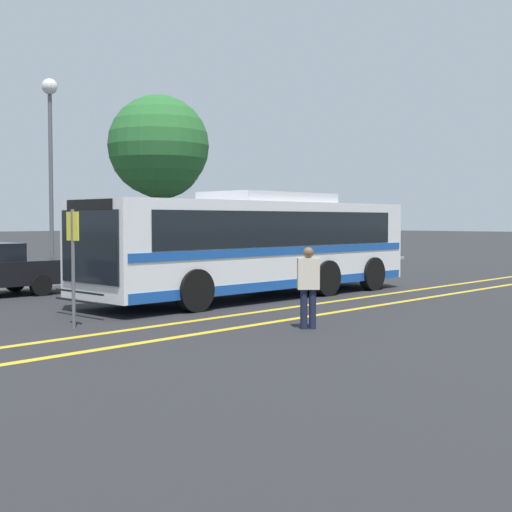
{
  "coord_description": "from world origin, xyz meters",
  "views": [
    {
      "loc": [
        -15.63,
        -13.59,
        2.12
      ],
      "look_at": [
        -1.38,
        -0.29,
        1.13
      ],
      "focal_mm": 50.0,
      "sensor_mm": 36.0,
      "label": 1
    }
  ],
  "objects_px": {
    "transit_bus": "(256,243)",
    "street_lamp": "(50,132)",
    "pedestrian_0": "(308,283)",
    "bus_stop_sign": "(73,253)",
    "tree_0": "(161,157)",
    "tree_1": "(158,146)"
  },
  "relations": [
    {
      "from": "tree_1",
      "to": "bus_stop_sign",
      "type": "bearing_deg",
      "value": -135.78
    },
    {
      "from": "transit_bus",
      "to": "tree_1",
      "type": "height_order",
      "value": "tree_1"
    },
    {
      "from": "street_lamp",
      "to": "tree_1",
      "type": "relative_size",
      "value": 0.98
    },
    {
      "from": "transit_bus",
      "to": "pedestrian_0",
      "type": "distance_m",
      "value": 5.83
    },
    {
      "from": "transit_bus",
      "to": "street_lamp",
      "type": "relative_size",
      "value": 1.58
    },
    {
      "from": "tree_0",
      "to": "street_lamp",
      "type": "bearing_deg",
      "value": -155.3
    },
    {
      "from": "transit_bus",
      "to": "tree_0",
      "type": "relative_size",
      "value": 1.57
    },
    {
      "from": "pedestrian_0",
      "to": "street_lamp",
      "type": "height_order",
      "value": "street_lamp"
    },
    {
      "from": "street_lamp",
      "to": "pedestrian_0",
      "type": "bearing_deg",
      "value": -99.94
    },
    {
      "from": "pedestrian_0",
      "to": "street_lamp",
      "type": "xyz_separation_m",
      "value": [
        2.3,
        13.13,
        4.21
      ]
    },
    {
      "from": "street_lamp",
      "to": "tree_1",
      "type": "xyz_separation_m",
      "value": [
        5.03,
        0.38,
        -0.07
      ]
    },
    {
      "from": "pedestrian_0",
      "to": "street_lamp",
      "type": "distance_m",
      "value": 13.98
    },
    {
      "from": "transit_bus",
      "to": "tree_1",
      "type": "xyz_separation_m",
      "value": [
        3.84,
        8.88,
        3.55
      ]
    },
    {
      "from": "transit_bus",
      "to": "bus_stop_sign",
      "type": "xyz_separation_m",
      "value": [
        -6.6,
        -1.28,
        -0.02
      ]
    },
    {
      "from": "street_lamp",
      "to": "tree_0",
      "type": "xyz_separation_m",
      "value": [
        7.83,
        3.6,
        -0.12
      ]
    },
    {
      "from": "transit_bus",
      "to": "bus_stop_sign",
      "type": "bearing_deg",
      "value": 101.94
    },
    {
      "from": "bus_stop_sign",
      "to": "street_lamp",
      "type": "distance_m",
      "value": 11.75
    },
    {
      "from": "tree_1",
      "to": "pedestrian_0",
      "type": "bearing_deg",
      "value": -118.47
    },
    {
      "from": "bus_stop_sign",
      "to": "street_lamp",
      "type": "bearing_deg",
      "value": -27.99
    },
    {
      "from": "tree_0",
      "to": "tree_1",
      "type": "distance_m",
      "value": 4.26
    },
    {
      "from": "pedestrian_0",
      "to": "tree_1",
      "type": "height_order",
      "value": "tree_1"
    },
    {
      "from": "pedestrian_0",
      "to": "tree_0",
      "type": "relative_size",
      "value": 0.23
    }
  ]
}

